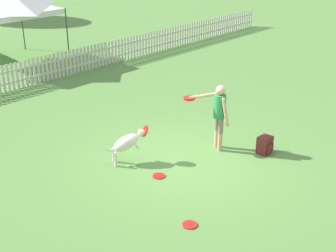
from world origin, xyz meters
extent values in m
plane|color=#5B8C42|center=(0.00, 0.00, 0.00)|extent=(240.00, 240.00, 0.00)
cylinder|color=tan|center=(0.89, -0.28, 0.22)|extent=(0.11, 0.11, 0.44)
cylinder|color=#7A705B|center=(0.89, -0.28, 0.62)|extent=(0.12, 0.12, 0.36)
cylinder|color=tan|center=(0.99, -0.10, 0.22)|extent=(0.11, 0.11, 0.44)
cylinder|color=#7A705B|center=(0.99, -0.10, 0.62)|extent=(0.12, 0.12, 0.36)
cylinder|color=#2D8447|center=(0.94, -0.19, 1.08)|extent=(0.38, 0.38, 0.55)
sphere|color=tan|center=(0.94, -0.19, 1.46)|extent=(0.22, 0.22, 0.22)
cylinder|color=tan|center=(0.89, -0.39, 0.99)|extent=(0.16, 0.21, 0.67)
cylinder|color=tan|center=(0.75, 0.15, 1.29)|extent=(0.60, 0.45, 0.14)
cylinder|color=red|center=(0.48, 0.34, 1.25)|extent=(0.27, 0.27, 0.02)
cylinder|color=red|center=(0.48, 0.34, 1.28)|extent=(0.27, 0.27, 0.02)
ellipsoid|color=beige|center=(-1.01, 0.88, 0.48)|extent=(0.74, 0.60, 0.53)
ellipsoid|color=silver|center=(-1.01, 0.88, 0.43)|extent=(0.39, 0.32, 0.25)
sphere|color=beige|center=(-0.69, 0.71, 0.67)|extent=(0.17, 0.17, 0.17)
cone|color=beige|center=(-0.62, 0.67, 0.70)|extent=(0.18, 0.16, 0.14)
cylinder|color=red|center=(-0.62, 0.67, 0.70)|extent=(0.25, 0.30, 0.25)
cone|color=beige|center=(-0.69, 0.76, 0.73)|extent=(0.05, 0.05, 0.08)
cone|color=beige|center=(-0.74, 0.67, 0.73)|extent=(0.05, 0.05, 0.08)
cylinder|color=silver|center=(-1.19, 1.11, 0.17)|extent=(0.06, 0.06, 0.35)
cylinder|color=silver|center=(-1.29, 0.91, 0.17)|extent=(0.06, 0.06, 0.35)
cylinder|color=silver|center=(-0.79, 0.88, 0.48)|extent=(0.17, 0.13, 0.27)
cylinder|color=silver|center=(-0.89, 0.70, 0.48)|extent=(0.17, 0.13, 0.27)
cone|color=beige|center=(-1.39, 1.09, 0.40)|extent=(0.29, 0.20, 0.21)
cylinder|color=red|center=(-1.84, -1.70, 0.01)|extent=(0.27, 0.27, 0.02)
cylinder|color=red|center=(-0.97, -0.09, 0.01)|extent=(0.27, 0.27, 0.02)
cube|color=maroon|center=(1.50, -1.11, 0.20)|extent=(0.33, 0.26, 0.41)
cube|color=maroon|center=(1.50, -1.26, 0.16)|extent=(0.23, 0.04, 0.20)
cube|color=beige|center=(0.00, 7.15, 0.26)|extent=(26.60, 0.04, 0.06)
cube|color=beige|center=(0.00, 7.15, 0.63)|extent=(26.60, 0.04, 0.06)
cube|color=beige|center=(-0.48, 7.15, 0.44)|extent=(0.09, 0.02, 0.87)
cube|color=beige|center=(-0.32, 7.15, 0.44)|extent=(0.09, 0.02, 0.87)
cube|color=beige|center=(-0.16, 7.15, 0.44)|extent=(0.09, 0.02, 0.87)
cube|color=beige|center=(0.00, 7.15, 0.44)|extent=(0.09, 0.02, 0.87)
cube|color=beige|center=(0.16, 7.15, 0.44)|extent=(0.09, 0.02, 0.87)
cube|color=beige|center=(0.32, 7.15, 0.44)|extent=(0.09, 0.02, 0.87)
cube|color=beige|center=(0.48, 7.15, 0.44)|extent=(0.09, 0.02, 0.87)
cube|color=beige|center=(0.64, 7.15, 0.44)|extent=(0.09, 0.02, 0.87)
cube|color=beige|center=(0.80, 7.15, 0.44)|extent=(0.09, 0.02, 0.87)
cube|color=beige|center=(0.96, 7.15, 0.44)|extent=(0.09, 0.02, 0.87)
cube|color=beige|center=(1.12, 7.15, 0.44)|extent=(0.09, 0.02, 0.87)
cube|color=beige|center=(1.27, 7.15, 0.44)|extent=(0.09, 0.02, 0.87)
cube|color=beige|center=(1.43, 7.15, 0.44)|extent=(0.09, 0.02, 0.87)
cube|color=beige|center=(1.59, 7.15, 0.44)|extent=(0.09, 0.02, 0.87)
cube|color=beige|center=(1.75, 7.15, 0.44)|extent=(0.09, 0.02, 0.87)
cube|color=beige|center=(1.91, 7.15, 0.44)|extent=(0.09, 0.02, 0.87)
cube|color=beige|center=(2.07, 7.15, 0.44)|extent=(0.09, 0.02, 0.87)
cube|color=beige|center=(2.23, 7.15, 0.44)|extent=(0.09, 0.02, 0.87)
cube|color=beige|center=(2.39, 7.15, 0.44)|extent=(0.09, 0.02, 0.87)
cube|color=beige|center=(2.55, 7.15, 0.44)|extent=(0.09, 0.02, 0.87)
cube|color=beige|center=(2.71, 7.15, 0.44)|extent=(0.09, 0.02, 0.87)
cube|color=beige|center=(2.87, 7.15, 0.44)|extent=(0.09, 0.02, 0.87)
cube|color=beige|center=(3.03, 7.15, 0.44)|extent=(0.09, 0.02, 0.87)
cube|color=beige|center=(3.19, 7.15, 0.44)|extent=(0.09, 0.02, 0.87)
cube|color=beige|center=(3.35, 7.15, 0.44)|extent=(0.09, 0.02, 0.87)
cube|color=beige|center=(3.50, 7.15, 0.44)|extent=(0.09, 0.02, 0.87)
cube|color=beige|center=(3.66, 7.15, 0.44)|extent=(0.09, 0.02, 0.87)
cube|color=beige|center=(3.82, 7.15, 0.44)|extent=(0.09, 0.02, 0.87)
cube|color=beige|center=(3.98, 7.15, 0.44)|extent=(0.09, 0.02, 0.87)
cube|color=beige|center=(4.14, 7.15, 0.44)|extent=(0.09, 0.02, 0.87)
cube|color=beige|center=(4.30, 7.15, 0.44)|extent=(0.09, 0.02, 0.87)
cube|color=beige|center=(4.46, 7.15, 0.44)|extent=(0.09, 0.02, 0.87)
cube|color=beige|center=(4.62, 7.15, 0.44)|extent=(0.09, 0.02, 0.87)
cube|color=beige|center=(4.78, 7.15, 0.44)|extent=(0.09, 0.02, 0.87)
cube|color=beige|center=(4.94, 7.15, 0.44)|extent=(0.09, 0.02, 0.87)
cube|color=beige|center=(5.10, 7.15, 0.44)|extent=(0.09, 0.02, 0.87)
cube|color=beige|center=(5.26, 7.15, 0.44)|extent=(0.09, 0.02, 0.87)
cube|color=beige|center=(5.42, 7.15, 0.44)|extent=(0.09, 0.02, 0.87)
cube|color=beige|center=(5.58, 7.15, 0.44)|extent=(0.09, 0.02, 0.87)
cube|color=beige|center=(5.73, 7.15, 0.44)|extent=(0.09, 0.02, 0.87)
cube|color=beige|center=(5.89, 7.15, 0.44)|extent=(0.09, 0.02, 0.87)
cube|color=beige|center=(6.05, 7.15, 0.44)|extent=(0.09, 0.02, 0.87)
cube|color=beige|center=(6.21, 7.15, 0.44)|extent=(0.09, 0.02, 0.87)
cube|color=beige|center=(6.37, 7.15, 0.44)|extent=(0.09, 0.02, 0.87)
cube|color=beige|center=(6.53, 7.15, 0.44)|extent=(0.09, 0.02, 0.87)
cube|color=beige|center=(6.69, 7.15, 0.44)|extent=(0.09, 0.02, 0.87)
cube|color=beige|center=(6.85, 7.15, 0.44)|extent=(0.09, 0.02, 0.87)
cube|color=beige|center=(7.01, 7.15, 0.44)|extent=(0.09, 0.02, 0.87)
cube|color=beige|center=(7.17, 7.15, 0.44)|extent=(0.09, 0.02, 0.87)
cube|color=beige|center=(7.33, 7.15, 0.44)|extent=(0.09, 0.02, 0.87)
cube|color=beige|center=(7.49, 7.15, 0.44)|extent=(0.09, 0.02, 0.87)
cube|color=beige|center=(7.65, 7.15, 0.44)|extent=(0.09, 0.02, 0.87)
cube|color=beige|center=(7.81, 7.15, 0.44)|extent=(0.09, 0.02, 0.87)
cube|color=beige|center=(7.96, 7.15, 0.44)|extent=(0.09, 0.02, 0.87)
cube|color=beige|center=(8.12, 7.15, 0.44)|extent=(0.09, 0.02, 0.87)
cube|color=beige|center=(8.28, 7.15, 0.44)|extent=(0.09, 0.02, 0.87)
cube|color=beige|center=(8.44, 7.15, 0.44)|extent=(0.09, 0.02, 0.87)
cube|color=beige|center=(8.60, 7.15, 0.44)|extent=(0.09, 0.02, 0.87)
cube|color=beige|center=(8.76, 7.15, 0.44)|extent=(0.09, 0.02, 0.87)
cube|color=beige|center=(8.92, 7.15, 0.44)|extent=(0.09, 0.02, 0.87)
cube|color=beige|center=(9.08, 7.15, 0.44)|extent=(0.09, 0.02, 0.87)
cube|color=beige|center=(9.24, 7.15, 0.44)|extent=(0.09, 0.02, 0.87)
cube|color=beige|center=(9.40, 7.15, 0.44)|extent=(0.09, 0.02, 0.87)
cube|color=beige|center=(9.56, 7.15, 0.44)|extent=(0.09, 0.02, 0.87)
cube|color=beige|center=(9.72, 7.15, 0.44)|extent=(0.09, 0.02, 0.87)
cube|color=beige|center=(9.88, 7.15, 0.44)|extent=(0.09, 0.02, 0.87)
cube|color=beige|center=(10.04, 7.15, 0.44)|extent=(0.09, 0.02, 0.87)
cube|color=beige|center=(10.20, 7.15, 0.44)|extent=(0.09, 0.02, 0.87)
cube|color=beige|center=(10.35, 7.15, 0.44)|extent=(0.09, 0.02, 0.87)
cube|color=beige|center=(10.51, 7.15, 0.44)|extent=(0.09, 0.02, 0.87)
cube|color=beige|center=(10.67, 7.15, 0.44)|extent=(0.09, 0.02, 0.87)
cube|color=beige|center=(10.83, 7.15, 0.44)|extent=(0.09, 0.02, 0.87)
cube|color=beige|center=(10.99, 7.15, 0.44)|extent=(0.09, 0.02, 0.87)
cube|color=beige|center=(11.15, 7.15, 0.44)|extent=(0.09, 0.02, 0.87)
cube|color=beige|center=(11.31, 7.15, 0.44)|extent=(0.09, 0.02, 0.87)
cube|color=beige|center=(11.47, 7.15, 0.44)|extent=(0.09, 0.02, 0.87)
cube|color=beige|center=(11.63, 7.15, 0.44)|extent=(0.09, 0.02, 0.87)
cube|color=beige|center=(11.79, 7.15, 0.44)|extent=(0.09, 0.02, 0.87)
cube|color=beige|center=(11.95, 7.15, 0.44)|extent=(0.09, 0.02, 0.87)
cube|color=beige|center=(12.11, 7.15, 0.44)|extent=(0.09, 0.02, 0.87)
cube|color=beige|center=(12.27, 7.15, 0.44)|extent=(0.09, 0.02, 0.87)
cube|color=beige|center=(12.43, 7.15, 0.44)|extent=(0.09, 0.02, 0.87)
cube|color=beige|center=(12.58, 7.15, 0.44)|extent=(0.09, 0.02, 0.87)
cube|color=beige|center=(12.74, 7.15, 0.44)|extent=(0.09, 0.02, 0.87)
cube|color=beige|center=(12.90, 7.15, 0.44)|extent=(0.09, 0.02, 0.87)
cube|color=beige|center=(13.06, 7.15, 0.44)|extent=(0.09, 0.02, 0.87)
cube|color=beige|center=(13.22, 7.15, 0.44)|extent=(0.09, 0.02, 0.87)
cylinder|color=#333338|center=(2.84, 8.30, 1.03)|extent=(0.04, 0.04, 2.06)
cylinder|color=#333338|center=(2.84, 11.43, 1.03)|extent=(0.04, 0.04, 2.06)
cube|color=white|center=(1.28, 9.86, 1.96)|extent=(3.12, 3.12, 0.20)
camera|label=1|loc=(-7.12, -6.12, 4.96)|focal=50.00mm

